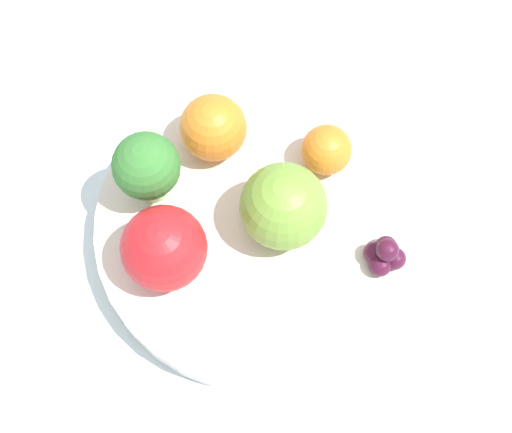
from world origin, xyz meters
TOP-DOWN VIEW (x-y plane):
  - ground_plane at (0.00, 0.00)m, footprint 6.00×6.00m
  - table_surface at (0.00, 0.00)m, footprint 1.20×1.20m
  - bowl at (0.00, 0.00)m, footprint 0.24×0.24m
  - broccoli at (-0.08, -0.01)m, footprint 0.05×0.05m
  - apple_red at (0.02, 0.01)m, footprint 0.06×0.06m
  - apple_green at (-0.04, -0.05)m, footprint 0.06×0.06m
  - orange_front at (-0.06, 0.04)m, footprint 0.05×0.05m
  - orange_back at (0.03, 0.07)m, footprint 0.04×0.04m
  - grape_cluster at (0.09, 0.01)m, footprint 0.03×0.03m

SIDE VIEW (x-z plane):
  - ground_plane at x=0.00m, z-range 0.00..0.00m
  - table_surface at x=0.00m, z-range 0.00..0.02m
  - bowl at x=0.00m, z-range 0.02..0.05m
  - grape_cluster at x=0.09m, z-range 0.04..0.07m
  - orange_back at x=0.03m, z-range 0.05..0.09m
  - orange_front at x=-0.06m, z-range 0.05..0.10m
  - apple_green at x=-0.04m, z-range 0.05..0.11m
  - apple_red at x=0.02m, z-range 0.05..0.11m
  - broccoli at x=-0.08m, z-range 0.05..0.12m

